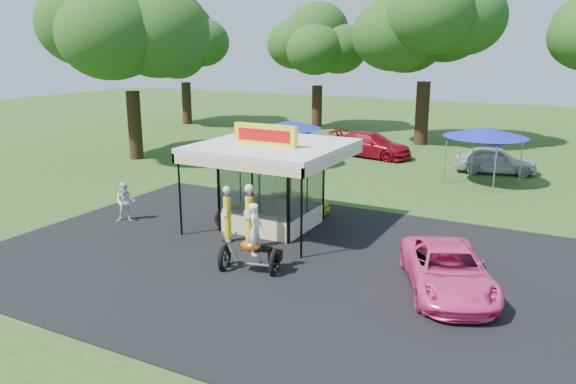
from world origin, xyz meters
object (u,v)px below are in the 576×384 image
at_px(motorcycle, 253,245).
at_px(spectator_west, 125,202).
at_px(bg_car_b, 371,145).
at_px(tent_east, 486,133).
at_px(pink_sedan, 448,270).
at_px(bg_car_c, 495,160).
at_px(tent_west, 290,125).
at_px(gas_station_kiosk, 272,184).
at_px(kiosk_car, 298,202).
at_px(gas_pump_right, 250,218).
at_px(gas_pump_left, 227,216).
at_px(bg_car_a, 288,147).

height_order(motorcycle, spectator_west, motorcycle).
bearing_deg(bg_car_b, tent_east, -109.36).
relative_size(pink_sedan, bg_car_c, 1.09).
relative_size(motorcycle, tent_east, 0.56).
height_order(pink_sedan, bg_car_c, bg_car_c).
bearing_deg(motorcycle, tent_west, 99.38).
xyz_separation_m(gas_station_kiosk, kiosk_car, (-0.00, 2.21, -1.30)).
bearing_deg(kiosk_car, pink_sedan, -124.01).
bearing_deg(tent_east, bg_car_b, 151.09).
xyz_separation_m(gas_pump_right, motorcycle, (1.24, -1.79, -0.21)).
bearing_deg(spectator_west, tent_east, 13.68).
height_order(gas_pump_left, tent_east, tent_east).
distance_m(pink_sedan, bg_car_b, 20.53).
bearing_deg(kiosk_car, tent_east, -33.73).
bearing_deg(spectator_west, kiosk_car, 2.43).
bearing_deg(bg_car_a, kiosk_car, -127.85).
relative_size(bg_car_b, tent_east, 1.27).
bearing_deg(gas_pump_right, pink_sedan, -3.00).
bearing_deg(tent_east, tent_west, -176.94).
xyz_separation_m(bg_car_c, tent_west, (-11.25, -3.59, 1.67)).
height_order(bg_car_a, tent_west, tent_west).
height_order(gas_pump_right, tent_east, tent_east).
height_order(spectator_west, bg_car_a, spectator_west).
distance_m(motorcycle, tent_west, 16.53).
distance_m(kiosk_car, spectator_west, 7.19).
height_order(gas_station_kiosk, motorcycle, gas_station_kiosk).
height_order(bg_car_b, tent_west, tent_west).
distance_m(spectator_west, bg_car_b, 18.26).
bearing_deg(gas_pump_left, tent_east, 63.93).
relative_size(gas_pump_left, tent_west, 0.56).
bearing_deg(gas_station_kiosk, kiosk_car, 90.00).
xyz_separation_m(gas_pump_left, motorcycle, (2.30, -1.96, -0.10)).
height_order(kiosk_car, pink_sedan, pink_sedan).
xyz_separation_m(spectator_west, bg_car_c, (12.01, 16.56, -0.06)).
xyz_separation_m(gas_pump_left, spectator_west, (-5.10, 0.13, -0.21)).
xyz_separation_m(gas_pump_right, bg_car_a, (-6.46, 15.13, -0.38)).
height_order(gas_station_kiosk, bg_car_a, gas_station_kiosk).
bearing_deg(bg_car_c, bg_car_a, 86.29).
bearing_deg(tent_east, kiosk_car, -123.73).
distance_m(pink_sedan, spectator_west, 13.21).
bearing_deg(tent_west, kiosk_car, -60.17).
height_order(bg_car_c, tent_west, tent_west).
bearing_deg(pink_sedan, tent_east, 71.45).
distance_m(kiosk_car, tent_east, 11.25).
bearing_deg(gas_pump_left, spectator_west, 178.49).
bearing_deg(gas_pump_left, bg_car_a, 109.84).
xyz_separation_m(gas_station_kiosk, gas_pump_right, (0.48, -2.49, -0.65)).
relative_size(gas_pump_left, gas_pump_right, 0.90).
bearing_deg(bg_car_c, kiosk_car, 140.77).
bearing_deg(motorcycle, bg_car_a, 100.06).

